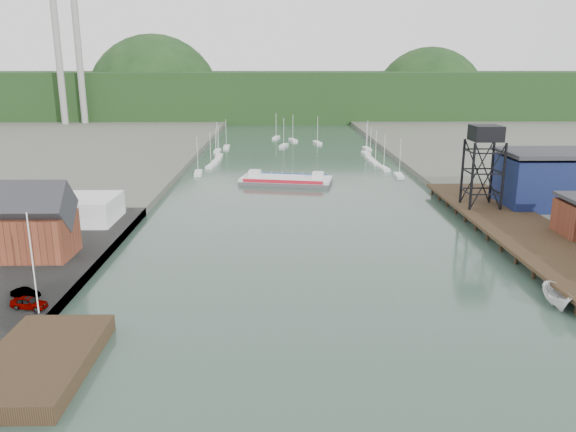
{
  "coord_description": "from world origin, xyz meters",
  "views": [
    {
      "loc": [
        -5.22,
        -50.18,
        29.17
      ],
      "look_at": [
        -3.58,
        43.89,
        4.0
      ],
      "focal_mm": 35.0,
      "sensor_mm": 36.0,
      "label": 1
    }
  ],
  "objects_px": {
    "motorboat": "(557,298)",
    "car_west_a": "(29,303)",
    "harbor_building": "(30,228)",
    "lift_tower": "(486,138)",
    "chain_ferry": "(286,180)"
  },
  "relations": [
    {
      "from": "lift_tower",
      "to": "motorboat",
      "type": "height_order",
      "value": "lift_tower"
    },
    {
      "from": "lift_tower",
      "to": "motorboat",
      "type": "distance_m",
      "value": 46.55
    },
    {
      "from": "chain_ferry",
      "to": "motorboat",
      "type": "xyz_separation_m",
      "value": [
        32.7,
        -76.84,
        0.34
      ]
    },
    {
      "from": "harbor_building",
      "to": "chain_ferry",
      "type": "bearing_deg",
      "value": 57.56
    },
    {
      "from": "lift_tower",
      "to": "car_west_a",
      "type": "xyz_separation_m",
      "value": [
        -69.59,
        -46.7,
        -13.32
      ]
    },
    {
      "from": "motorboat",
      "to": "car_west_a",
      "type": "bearing_deg",
      "value": -169.28
    },
    {
      "from": "motorboat",
      "to": "car_west_a",
      "type": "relative_size",
      "value": 1.56
    },
    {
      "from": "lift_tower",
      "to": "car_west_a",
      "type": "relative_size",
      "value": 3.74
    },
    {
      "from": "car_west_a",
      "to": "motorboat",
      "type": "bearing_deg",
      "value": -75.39
    },
    {
      "from": "harbor_building",
      "to": "lift_tower",
      "type": "relative_size",
      "value": 0.76
    },
    {
      "from": "lift_tower",
      "to": "chain_ferry",
      "type": "relative_size",
      "value": 0.66
    },
    {
      "from": "harbor_building",
      "to": "motorboat",
      "type": "relative_size",
      "value": 1.83
    },
    {
      "from": "harbor_building",
      "to": "car_west_a",
      "type": "xyz_separation_m",
      "value": [
        7.41,
        -18.7,
        -3.76
      ]
    },
    {
      "from": "motorboat",
      "to": "car_west_a",
      "type": "distance_m",
      "value": 64.06
    },
    {
      "from": "harbor_building",
      "to": "chain_ferry",
      "type": "relative_size",
      "value": 0.5
    }
  ]
}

